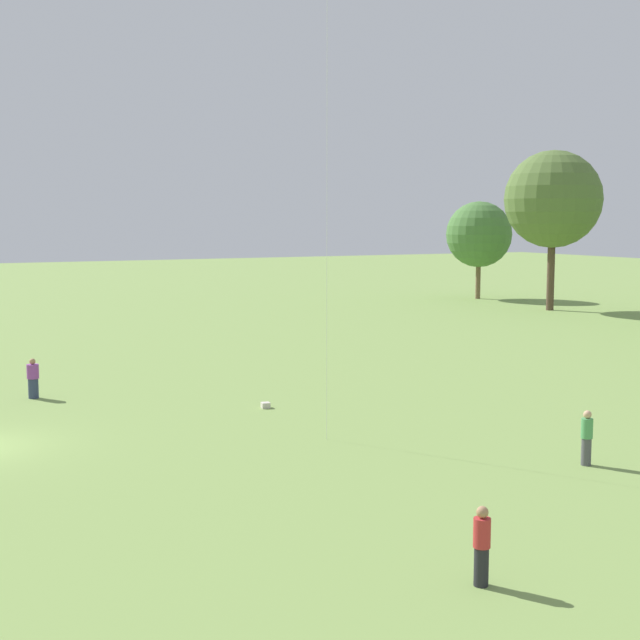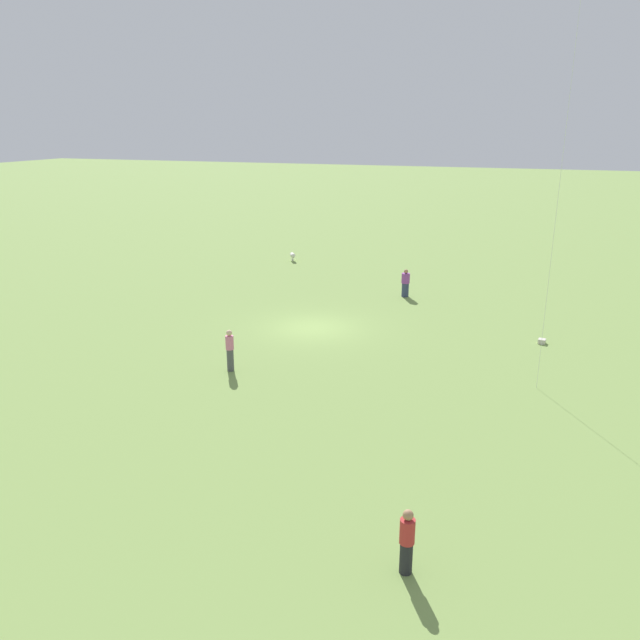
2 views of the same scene
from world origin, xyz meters
name	(u,v)px [view 2 (image 2 of 2)]	position (x,y,z in m)	size (l,w,h in m)	color
ground_plane	(314,328)	(0.00, 0.00, 0.00)	(240.00, 240.00, 0.00)	#7A994C
person_2	(407,541)	(15.70, 7.91, 0.81)	(0.46, 0.46, 1.61)	#232328
person_4	(230,350)	(6.31, -1.29, 0.88)	(0.46, 0.46, 1.73)	#4C4C51
person_5	(405,283)	(-7.20, 3.00, 0.78)	(0.67, 0.67, 1.61)	#333D5B
dog_0	(293,255)	(-14.02, -6.73, 0.42)	(0.76, 0.60, 0.61)	silver
picnic_bag_0	(542,341)	(-1.34, 10.59, 0.11)	(0.37, 0.36, 0.21)	beige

